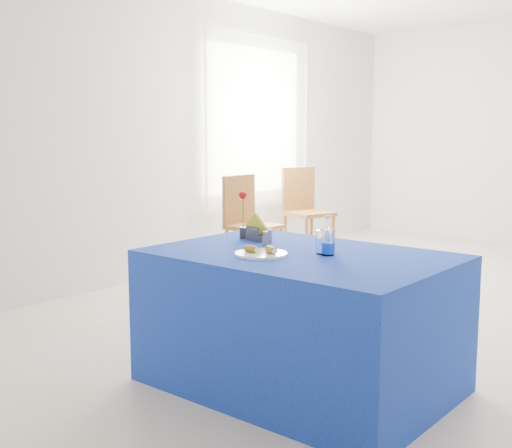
{
  "coord_description": "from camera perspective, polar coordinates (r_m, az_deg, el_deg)",
  "views": [
    {
      "loc": [
        2.21,
        -4.84,
        1.41
      ],
      "look_at": [
        0.01,
        -2.18,
        0.92
      ],
      "focal_mm": 45.0,
      "sensor_mm": 36.0,
      "label": 1
    }
  ],
  "objects": [
    {
      "name": "napkin_holder",
      "position": [
        3.89,
        -0.0,
        -0.8
      ],
      "size": [
        0.16,
        0.1,
        0.17
      ],
      "color": "#3B3B40",
      "rests_on": "blue_table"
    },
    {
      "name": "room_shell",
      "position": [
        5.33,
        15.36,
        11.43
      ],
      "size": [
        7.0,
        7.0,
        7.0
      ],
      "color": "silver",
      "rests_on": "ground"
    },
    {
      "name": "blue_table",
      "position": [
        3.61,
        3.92,
        -8.49
      ],
      "size": [
        1.6,
        1.1,
        0.76
      ],
      "color": "navy",
      "rests_on": "floor"
    },
    {
      "name": "plate",
      "position": [
        3.44,
        0.46,
        -2.68
      ],
      "size": [
        0.28,
        0.28,
        0.01
      ],
      "primitive_type": "cylinder",
      "color": "white",
      "rests_on": "blue_table"
    },
    {
      "name": "window_pane",
      "position": [
        7.33,
        -0.06,
        9.16
      ],
      "size": [
        0.04,
        1.5,
        1.6
      ],
      "primitive_type": "cube",
      "color": "white",
      "rests_on": "room_shell"
    },
    {
      "name": "water_bottle",
      "position": [
        3.45,
        6.44,
        -1.62
      ],
      "size": [
        0.07,
        0.07,
        0.21
      ],
      "color": "white",
      "rests_on": "blue_table"
    },
    {
      "name": "rose_vase",
      "position": [
        3.97,
        -1.16,
        0.77
      ],
      "size": [
        0.05,
        0.05,
        0.3
      ],
      "color": "#222227",
      "rests_on": "blue_table"
    },
    {
      "name": "drinking_glass",
      "position": [
        3.49,
        5.91,
        -1.6
      ],
      "size": [
        0.07,
        0.07,
        0.13
      ],
      "primitive_type": "cylinder",
      "color": "white",
      "rests_on": "blue_table"
    },
    {
      "name": "floor",
      "position": [
        5.5,
        14.68,
        -7.05
      ],
      "size": [
        7.0,
        7.0,
        0.0
      ],
      "primitive_type": "plane",
      "color": "beige",
      "rests_on": "ground"
    },
    {
      "name": "curtain",
      "position": [
        7.28,
        0.37,
        9.17
      ],
      "size": [
        0.04,
        1.75,
        1.85
      ],
      "primitive_type": "cube",
      "color": "white",
      "rests_on": "room_shell"
    },
    {
      "name": "banana_pieces",
      "position": [
        3.43,
        0.47,
        -2.27
      ],
      "size": [
        0.18,
        0.09,
        0.04
      ],
      "color": "gold",
      "rests_on": "plate"
    },
    {
      "name": "pepper_shaker",
      "position": [
        3.72,
        0.82,
        -1.31
      ],
      "size": [
        0.03,
        0.03,
        0.08
      ],
      "primitive_type": "cylinder",
      "color": "slate",
      "rests_on": "blue_table"
    },
    {
      "name": "chair_win_a",
      "position": [
        6.38,
        -0.78,
        0.55
      ],
      "size": [
        0.45,
        0.45,
        1.0
      ],
      "rotation": [
        0.0,
        0.0,
        1.56
      ],
      "color": "#975D2C",
      "rests_on": "floor"
    },
    {
      "name": "salt_shaker",
      "position": [
        3.8,
        1.25,
        -1.12
      ],
      "size": [
        0.03,
        0.03,
        0.08
      ],
      "primitive_type": "cylinder",
      "color": "gray",
      "rests_on": "blue_table"
    },
    {
      "name": "chair_win_b",
      "position": [
        7.37,
        4.31,
        1.66
      ],
      "size": [
        0.56,
        0.56,
        1.02
      ],
      "rotation": [
        0.0,
        0.0,
        1.29
      ],
      "color": "#975D2C",
      "rests_on": "floor"
    }
  ]
}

